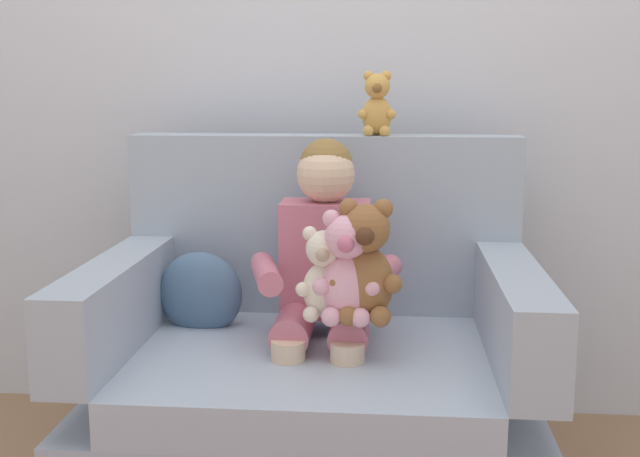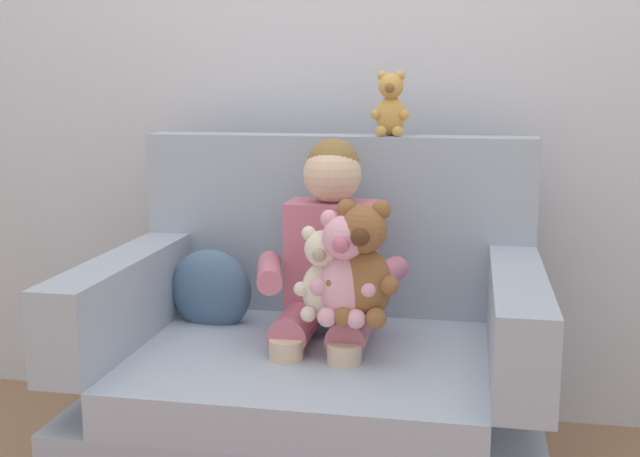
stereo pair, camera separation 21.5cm
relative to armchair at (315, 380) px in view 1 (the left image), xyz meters
name	(u,v)px [view 1 (the left image)]	position (x,y,z in m)	size (l,w,h in m)	color
back_wall	(331,47)	(0.00, 0.63, 0.98)	(6.00, 0.10, 2.60)	silver
armchair	(315,380)	(0.00, 0.00, 0.00)	(1.25, 0.91, 1.01)	#9EADBC
seated_child	(324,268)	(0.02, 0.03, 0.33)	(0.45, 0.39, 0.82)	#C66B7F
plush_pink	(347,270)	(0.10, -0.15, 0.37)	(0.18, 0.15, 0.30)	#EAA8BC
plush_cream	(324,276)	(0.04, -0.13, 0.35)	(0.15, 0.12, 0.25)	silver
plush_brown	(365,265)	(0.15, -0.14, 0.38)	(0.20, 0.16, 0.33)	brown
plush_honey_on_backrest	(377,106)	(0.17, 0.33, 0.79)	(0.12, 0.10, 0.20)	gold
throw_pillow	(201,293)	(-0.36, 0.12, 0.22)	(0.26, 0.12, 0.26)	slate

